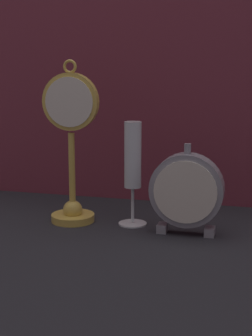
{
  "coord_description": "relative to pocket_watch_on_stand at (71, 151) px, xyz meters",
  "views": [
    {
      "loc": [
        0.29,
        -1.03,
        0.37
      ],
      "look_at": [
        0.0,
        0.08,
        0.13
      ],
      "focal_mm": 60.0,
      "sensor_mm": 36.0,
      "label": 1
    }
  ],
  "objects": [
    {
      "name": "champagne_flute",
      "position": [
        0.13,
        0.01,
        -0.03
      ],
      "size": [
        0.06,
        0.06,
        0.23
      ],
      "color": "silver",
      "rests_on": "ground_plane"
    },
    {
      "name": "mantel_clock_silver",
      "position": [
        0.26,
        -0.03,
        -0.07
      ],
      "size": [
        0.15,
        0.04,
        0.19
      ],
      "color": "gray",
      "rests_on": "ground_plane"
    },
    {
      "name": "fabric_backdrop_drape",
      "position": [
        0.13,
        0.22,
        0.14
      ],
      "size": [
        1.33,
        0.01,
        0.6
      ],
      "primitive_type": "cube",
      "color": "brown",
      "rests_on": "ground_plane"
    },
    {
      "name": "pocket_watch_on_stand",
      "position": [
        0.0,
        0.0,
        0.0
      ],
      "size": [
        0.12,
        0.1,
        0.36
      ],
      "color": "gold",
      "rests_on": "ground_plane"
    },
    {
      "name": "ground_plane",
      "position": [
        0.13,
        -0.1,
        -0.16
      ],
      "size": [
        4.0,
        4.0,
        0.0
      ],
      "primitive_type": "plane",
      "color": "#232328"
    }
  ]
}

